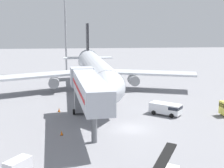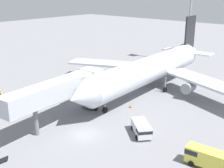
# 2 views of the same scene
# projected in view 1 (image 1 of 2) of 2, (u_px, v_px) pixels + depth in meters

# --- Properties ---
(ground_plane) EXTENTS (300.00, 300.00, 0.00)m
(ground_plane) POSITION_uv_depth(u_px,v_px,m) (132.00, 128.00, 41.12)
(ground_plane) COLOR gray
(airplane_at_gate) EXTENTS (44.04, 46.34, 14.17)m
(airplane_at_gate) POSITION_uv_depth(u_px,v_px,m) (95.00, 70.00, 62.46)
(airplane_at_gate) COLOR silver
(airplane_at_gate) RESTS_ON ground
(jet_bridge) EXTENTS (5.10, 19.61, 7.23)m
(jet_bridge) POSITION_uv_depth(u_px,v_px,m) (88.00, 88.00, 40.61)
(jet_bridge) COLOR #B2B7C1
(jet_bridge) RESTS_ON ground
(service_van_outer_right) EXTENTS (4.99, 4.63, 1.80)m
(service_van_outer_right) POSITION_uv_depth(u_px,v_px,m) (166.00, 108.00, 47.08)
(service_van_outer_right) COLOR silver
(service_van_outer_right) RESTS_ON ground
(baggage_cart_far_center) EXTENTS (2.52, 2.82, 1.59)m
(baggage_cart_far_center) POSITION_uv_depth(u_px,v_px,m) (18.00, 167.00, 27.96)
(baggage_cart_far_center) COLOR #38383D
(baggage_cart_far_center) RESTS_ON ground
(safety_cone_alpha) EXTENTS (0.43, 0.43, 0.66)m
(safety_cone_alpha) POSITION_uv_depth(u_px,v_px,m) (113.00, 103.00, 53.32)
(safety_cone_alpha) COLOR black
(safety_cone_alpha) RESTS_ON ground
(safety_cone_bravo) EXTENTS (0.39, 0.39, 0.60)m
(safety_cone_bravo) POSITION_uv_depth(u_px,v_px,m) (62.00, 133.00, 38.42)
(safety_cone_bravo) COLOR black
(safety_cone_bravo) RESTS_ON ground
(safety_cone_charlie) EXTENTS (0.41, 0.41, 0.63)m
(safety_cone_charlie) POSITION_uv_depth(u_px,v_px,m) (59.00, 110.00, 48.90)
(safety_cone_charlie) COLOR black
(safety_cone_charlie) RESTS_ON ground
(apron_light_mast) EXTENTS (2.40, 2.40, 28.77)m
(apron_light_mast) POSITION_uv_depth(u_px,v_px,m) (65.00, 4.00, 87.48)
(apron_light_mast) COLOR #93969B
(apron_light_mast) RESTS_ON ground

